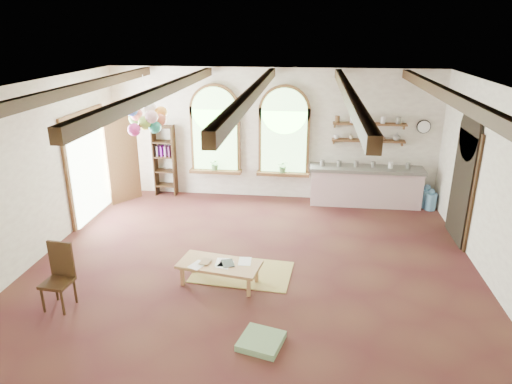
# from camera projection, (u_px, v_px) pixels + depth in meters

# --- Properties ---
(floor) EXTENTS (8.00, 8.00, 0.00)m
(floor) POSITION_uv_depth(u_px,v_px,m) (254.00, 262.00, 8.43)
(floor) COLOR #502C20
(floor) RESTS_ON ground
(ceiling_beams) EXTENTS (6.20, 6.80, 0.18)m
(ceiling_beams) POSITION_uv_depth(u_px,v_px,m) (254.00, 92.00, 7.37)
(ceiling_beams) COLOR #382311
(ceiling_beams) RESTS_ON ceiling
(window_left) EXTENTS (1.30, 0.28, 2.20)m
(window_left) POSITION_uv_depth(u_px,v_px,m) (215.00, 133.00, 11.23)
(window_left) COLOR brown
(window_left) RESTS_ON floor
(window_right) EXTENTS (1.30, 0.28, 2.20)m
(window_right) POSITION_uv_depth(u_px,v_px,m) (284.00, 134.00, 11.04)
(window_right) COLOR brown
(window_right) RESTS_ON floor
(left_doorway) EXTENTS (0.10, 1.90, 2.50)m
(left_doorway) POSITION_uv_depth(u_px,v_px,m) (89.00, 167.00, 10.17)
(left_doorway) COLOR brown
(left_doorway) RESTS_ON floor
(right_doorway) EXTENTS (0.10, 1.30, 2.40)m
(right_doorway) POSITION_uv_depth(u_px,v_px,m) (462.00, 187.00, 9.01)
(right_doorway) COLOR black
(right_doorway) RESTS_ON floor
(kitchen_counter) EXTENTS (2.68, 0.62, 0.94)m
(kitchen_counter) POSITION_uv_depth(u_px,v_px,m) (365.00, 186.00, 11.00)
(kitchen_counter) COLOR beige
(kitchen_counter) RESTS_ON floor
(wall_shelf_lower) EXTENTS (1.70, 0.24, 0.04)m
(wall_shelf_lower) POSITION_uv_depth(u_px,v_px,m) (368.00, 141.00, 10.80)
(wall_shelf_lower) COLOR brown
(wall_shelf_lower) RESTS_ON wall_back
(wall_shelf_upper) EXTENTS (1.70, 0.24, 0.04)m
(wall_shelf_upper) POSITION_uv_depth(u_px,v_px,m) (370.00, 124.00, 10.66)
(wall_shelf_upper) COLOR brown
(wall_shelf_upper) RESTS_ON wall_back
(wall_clock) EXTENTS (0.32, 0.04, 0.32)m
(wall_clock) POSITION_uv_depth(u_px,v_px,m) (424.00, 127.00, 10.60)
(wall_clock) COLOR black
(wall_clock) RESTS_ON wall_back
(bookshelf) EXTENTS (0.53, 0.32, 1.80)m
(bookshelf) POSITION_uv_depth(u_px,v_px,m) (165.00, 161.00, 11.53)
(bookshelf) COLOR #382311
(bookshelf) RESTS_ON floor
(coffee_table) EXTENTS (1.44, 0.85, 0.39)m
(coffee_table) POSITION_uv_depth(u_px,v_px,m) (219.00, 266.00, 7.60)
(coffee_table) COLOR tan
(coffee_table) RESTS_ON floor
(side_chair) EXTENTS (0.44, 0.44, 1.03)m
(side_chair) POSITION_uv_depth(u_px,v_px,m) (59.00, 289.00, 6.99)
(side_chair) COLOR #382311
(side_chair) RESTS_ON floor
(floor_mat) EXTENTS (1.79, 1.20, 0.02)m
(floor_mat) POSITION_uv_depth(u_px,v_px,m) (242.00, 272.00, 8.06)
(floor_mat) COLOR tan
(floor_mat) RESTS_ON floor
(floor_cushion) EXTENTS (0.68, 0.68, 0.10)m
(floor_cushion) POSITION_uv_depth(u_px,v_px,m) (261.00, 341.00, 6.23)
(floor_cushion) COLOR #6F9567
(floor_cushion) RESTS_ON floor
(water_jug_a) EXTENTS (0.29, 0.29, 0.57)m
(water_jug_a) POSITION_uv_depth(u_px,v_px,m) (426.00, 197.00, 10.91)
(water_jug_a) COLOR #5994C0
(water_jug_a) RESTS_ON floor
(water_jug_b) EXTENTS (0.27, 0.27, 0.52)m
(water_jug_b) POSITION_uv_depth(u_px,v_px,m) (431.00, 201.00, 10.76)
(water_jug_b) COLOR #5994C0
(water_jug_b) RESTS_ON floor
(balloon_cluster) EXTENTS (0.84, 0.88, 1.16)m
(balloon_cluster) POSITION_uv_depth(u_px,v_px,m) (146.00, 118.00, 9.27)
(balloon_cluster) COLOR white
(balloon_cluster) RESTS_ON floor
(table_book) EXTENTS (0.21, 0.27, 0.02)m
(table_book) POSITION_uv_depth(u_px,v_px,m) (201.00, 261.00, 7.64)
(table_book) COLOR olive
(table_book) RESTS_ON coffee_table
(tablet) EXTENTS (0.27, 0.32, 0.01)m
(tablet) POSITION_uv_depth(u_px,v_px,m) (228.00, 263.00, 7.57)
(tablet) COLOR black
(tablet) RESTS_ON coffee_table
(potted_plant_left) EXTENTS (0.27, 0.23, 0.30)m
(potted_plant_left) POSITION_uv_depth(u_px,v_px,m) (215.00, 164.00, 11.40)
(potted_plant_left) COLOR #598C4C
(potted_plant_left) RESTS_ON window_left
(potted_plant_right) EXTENTS (0.27, 0.23, 0.30)m
(potted_plant_right) POSITION_uv_depth(u_px,v_px,m) (283.00, 167.00, 11.21)
(potted_plant_right) COLOR #598C4C
(potted_plant_right) RESTS_ON window_right
(shelf_cup_a) EXTENTS (0.12, 0.10, 0.10)m
(shelf_cup_a) POSITION_uv_depth(u_px,v_px,m) (336.00, 137.00, 10.86)
(shelf_cup_a) COLOR white
(shelf_cup_a) RESTS_ON wall_shelf_lower
(shelf_cup_b) EXTENTS (0.10, 0.10, 0.09)m
(shelf_cup_b) POSITION_uv_depth(u_px,v_px,m) (351.00, 137.00, 10.82)
(shelf_cup_b) COLOR beige
(shelf_cup_b) RESTS_ON wall_shelf_lower
(shelf_bowl_a) EXTENTS (0.22, 0.22, 0.05)m
(shelf_bowl_a) POSITION_uv_depth(u_px,v_px,m) (366.00, 139.00, 10.79)
(shelf_bowl_a) COLOR beige
(shelf_bowl_a) RESTS_ON wall_shelf_lower
(shelf_bowl_b) EXTENTS (0.20, 0.20, 0.06)m
(shelf_bowl_b) POSITION_uv_depth(u_px,v_px,m) (381.00, 139.00, 10.75)
(shelf_bowl_b) COLOR #8C664C
(shelf_bowl_b) RESTS_ON wall_shelf_lower
(shelf_vase) EXTENTS (0.18, 0.18, 0.19)m
(shelf_vase) POSITION_uv_depth(u_px,v_px,m) (397.00, 137.00, 10.68)
(shelf_vase) COLOR slate
(shelf_vase) RESTS_ON wall_shelf_lower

